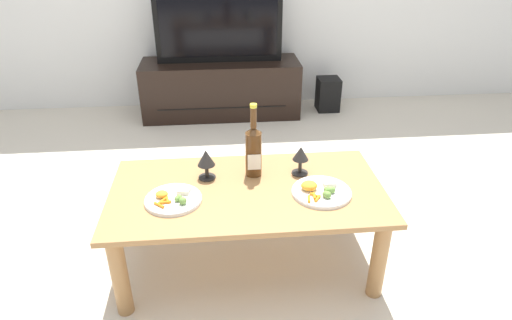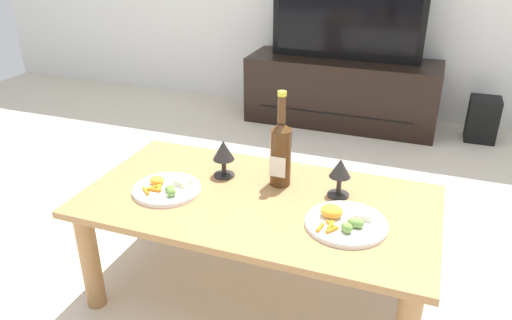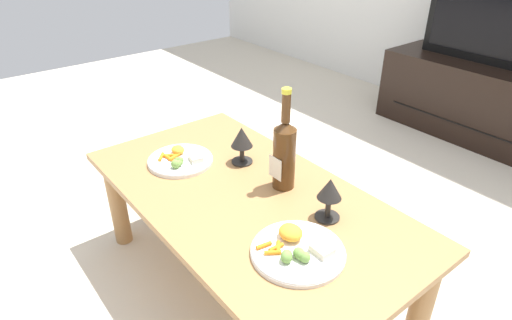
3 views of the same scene
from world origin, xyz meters
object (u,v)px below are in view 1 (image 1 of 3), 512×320
object	(u,v)px
dining_table	(247,203)
goblet_left	(206,159)
wine_bottle	(254,149)
dinner_plate_left	(173,199)
dinner_plate_right	(321,191)
tv_stand	(221,88)
floor_speaker	(328,94)
tv_screen	(219,24)
goblet_right	(301,155)

from	to	relation	value
dining_table	goblet_left	xyz separation A→B (m)	(-0.18, 0.12, 0.17)
wine_bottle	goblet_left	world-z (taller)	wine_bottle
wine_bottle	dinner_plate_left	distance (m)	0.43
wine_bottle	dinner_plate_left	world-z (taller)	wine_bottle
dining_table	wine_bottle	xyz separation A→B (m)	(0.04, 0.13, 0.21)
dinner_plate_right	dining_table	bearing A→B (deg)	168.25
dining_table	wine_bottle	world-z (taller)	wine_bottle
dining_table	tv_stand	bearing A→B (deg)	92.32
tv_stand	floor_speaker	size ratio (longest dim) A/B	4.55
tv_stand	tv_screen	bearing A→B (deg)	-90.00
dining_table	tv_screen	world-z (taller)	tv_screen
tv_screen	dinner_plate_right	xyz separation A→B (m)	(0.40, -1.99, -0.33)
floor_speaker	goblet_right	xyz separation A→B (m)	(-0.60, -1.82, 0.38)
dinner_plate_right	goblet_left	bearing A→B (deg)	159.81
dining_table	floor_speaker	world-z (taller)	dining_table
goblet_right	wine_bottle	bearing A→B (deg)	176.69
tv_stand	goblet_left	distance (m)	1.83
dinner_plate_left	dinner_plate_right	distance (m)	0.64
dining_table	dinner_plate_right	size ratio (longest dim) A/B	4.66
tv_stand	dinner_plate_right	world-z (taller)	dinner_plate_right
wine_bottle	goblet_left	bearing A→B (deg)	-176.69
wine_bottle	goblet_left	distance (m)	0.22
tv_stand	dinner_plate_right	bearing A→B (deg)	-78.71
tv_stand	wine_bottle	distance (m)	1.83
tv_stand	wine_bottle	world-z (taller)	wine_bottle
dinner_plate_right	wine_bottle	bearing A→B (deg)	144.95
tv_screen	wine_bottle	size ratio (longest dim) A/B	2.86
floor_speaker	goblet_right	bearing A→B (deg)	-108.31
tv_stand	goblet_right	size ratio (longest dim) A/B	9.22
tv_stand	dinner_plate_right	xyz separation A→B (m)	(0.40, -1.99, 0.21)
dining_table	floor_speaker	distance (m)	2.13
dining_table	wine_bottle	distance (m)	0.25
tv_screen	dinner_plate_left	xyz separation A→B (m)	(-0.24, -1.99, -0.33)
tv_screen	goblet_left	size ratio (longest dim) A/B	7.01
floor_speaker	goblet_right	size ratio (longest dim) A/B	2.03
tv_screen	dinner_plate_left	size ratio (longest dim) A/B	4.15
wine_bottle	tv_stand	bearing A→B (deg)	93.76
goblet_right	dinner_plate_left	distance (m)	0.62
dining_table	dinner_plate_left	size ratio (longest dim) A/B	5.01
goblet_left	dining_table	bearing A→B (deg)	-33.14
dinner_plate_right	tv_screen	bearing A→B (deg)	101.30
goblet_right	dinner_plate_right	size ratio (longest dim) A/B	0.54
tv_screen	dinner_plate_left	bearing A→B (deg)	-97.00
tv_stand	tv_screen	xyz separation A→B (m)	(0.00, -0.00, 0.53)
dining_table	dinner_plate_left	bearing A→B (deg)	-168.32
tv_stand	goblet_right	distance (m)	1.86
goblet_right	dinner_plate_right	distance (m)	0.21
wine_bottle	dinner_plate_left	size ratio (longest dim) A/B	1.45
wine_bottle	dinner_plate_left	xyz separation A→B (m)	(-0.36, -0.20, -0.12)
floor_speaker	dinner_plate_left	size ratio (longest dim) A/B	1.17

